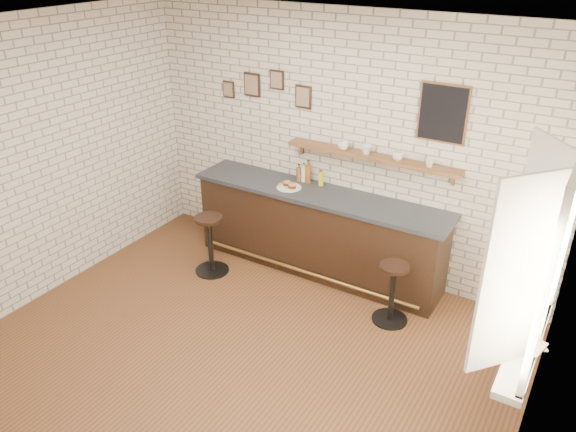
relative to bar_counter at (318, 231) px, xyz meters
The scene contains 21 objects.
ground 1.78m from the bar_counter, 85.90° to the right, with size 5.00×5.00×0.00m, color brown.
bar_counter is the anchor object (origin of this frame).
sandwich_plate 0.63m from the bar_counter, 169.60° to the right, with size 0.28×0.28×0.01m, color white.
ciabatta_sandwich 0.65m from the bar_counter, 169.34° to the right, with size 0.21×0.15×0.06m.
potato_chips 0.65m from the bar_counter, behind, with size 0.25×0.18×0.00m.
bitters_bottle_brown 0.72m from the bar_counter, 153.30° to the left, with size 0.06×0.06×0.21m.
bitters_bottle_white 0.70m from the bar_counter, 148.46° to the left, with size 0.06×0.06×0.23m.
bitters_bottle_amber 0.69m from the bar_counter, 142.80° to the left, with size 0.07×0.07×0.28m.
condiment_bottle_yellow 0.62m from the bar_counter, 111.90° to the left, with size 0.06×0.06×0.19m.
bar_stool_left 1.28m from the bar_counter, 145.80° to the right, with size 0.41×0.41×0.73m.
bar_stool_right 1.27m from the bar_counter, 23.86° to the right, with size 0.39×0.39×0.68m.
wall_shelf 1.12m from the bar_counter, 21.23° to the left, with size 2.00×0.18×0.18m.
shelf_cup_a 1.08m from the bar_counter, 47.77° to the left, with size 0.13×0.13×0.10m, color white.
shelf_cup_b 1.16m from the bar_counter, 23.30° to the left, with size 0.11×0.11×0.10m, color white.
shelf_cup_c 1.34m from the bar_counter, 13.66° to the left, with size 0.12×0.12×0.09m, color white.
shelf_cup_d 1.58m from the bar_counter, ahead, with size 0.10×0.10×0.09m, color white.
back_wall_decor 1.60m from the bar_counter, 38.91° to the left, with size 2.96×0.02×0.56m.
window_sill 2.91m from the bar_counter, 29.02° to the right, with size 0.20×1.35×0.06m.
casement_window 3.07m from the bar_counter, 29.44° to the right, with size 0.40×1.30×1.56m.
book_lower 2.93m from the bar_counter, 30.15° to the right, with size 0.15×0.21×0.02m, color tan.
book_upper 2.94m from the bar_counter, 30.49° to the right, with size 0.15×0.21×0.02m, color tan.
Camera 1 is at (2.60, -3.47, 3.64)m, focal length 35.00 mm.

